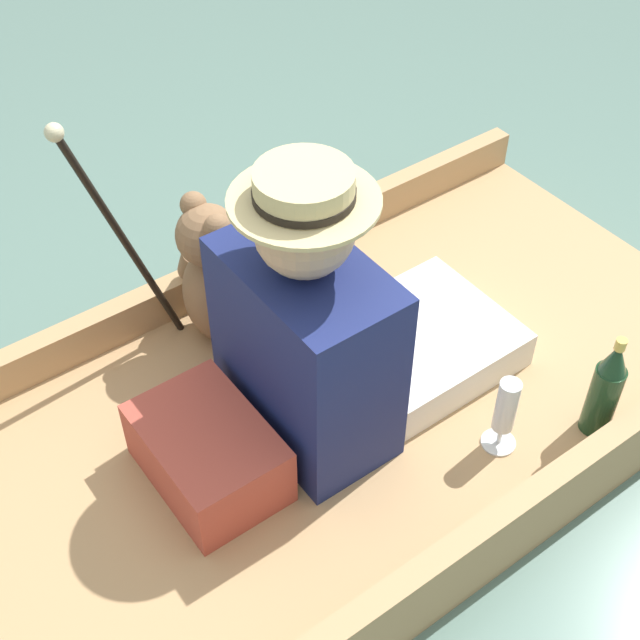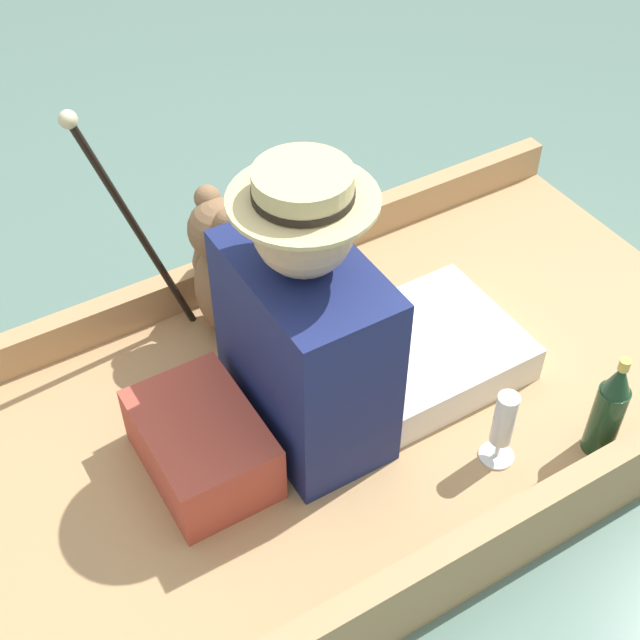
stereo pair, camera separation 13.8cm
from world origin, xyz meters
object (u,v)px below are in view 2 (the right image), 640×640
at_px(seated_person, 334,332).
at_px(wine_glass, 504,423).
at_px(champagne_bottle, 609,409).
at_px(teddy_bear, 225,270).
at_px(walking_cane, 125,210).

distance_m(seated_person, wine_glass, 0.46).
distance_m(seated_person, champagne_bottle, 0.68).
height_order(teddy_bear, wine_glass, teddy_bear).
bearing_deg(wine_glass, teddy_bear, -154.49).
xyz_separation_m(seated_person, champagne_bottle, (0.45, 0.50, -0.13)).
relative_size(seated_person, champagne_bottle, 2.43).
bearing_deg(champagne_bottle, wine_glass, -114.31).
distance_m(wine_glass, champagne_bottle, 0.26).
bearing_deg(teddy_bear, walking_cane, -110.63).
bearing_deg(champagne_bottle, walking_cane, -139.27).
relative_size(teddy_bear, walking_cane, 0.60).
bearing_deg(teddy_bear, wine_glass, 25.51).
relative_size(teddy_bear, wine_glass, 2.03).
height_order(seated_person, wine_glass, seated_person).
relative_size(wine_glass, champagne_bottle, 0.71).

